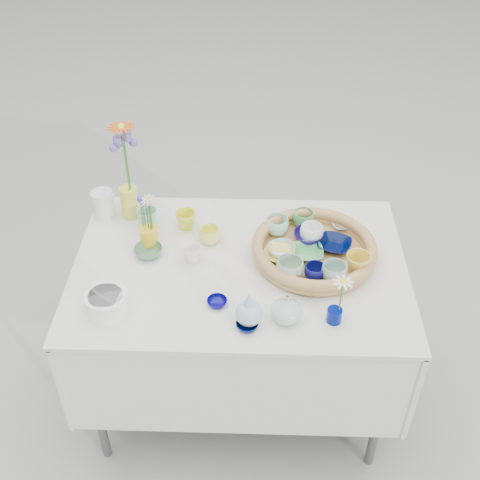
{
  "coord_description": "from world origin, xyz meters",
  "views": [
    {
      "loc": [
        0.05,
        -1.7,
        2.27
      ],
      "look_at": [
        0.0,
        0.02,
        0.87
      ],
      "focal_mm": 45.0,
      "sensor_mm": 36.0,
      "label": 1
    }
  ],
  "objects_px": {
    "bud_vase_seafoam": "(286,308)",
    "display_table": "(240,390)",
    "wicker_tray": "(314,250)",
    "tall_vase_yellow": "(130,202)"
  },
  "relations": [
    {
      "from": "wicker_tray",
      "to": "bud_vase_seafoam",
      "type": "distance_m",
      "value": 0.35
    },
    {
      "from": "display_table",
      "to": "tall_vase_yellow",
      "type": "relative_size",
      "value": 9.12
    },
    {
      "from": "wicker_tray",
      "to": "tall_vase_yellow",
      "type": "bearing_deg",
      "value": 161.59
    },
    {
      "from": "bud_vase_seafoam",
      "to": "tall_vase_yellow",
      "type": "xyz_separation_m",
      "value": [
        -0.63,
        0.57,
        0.01
      ]
    },
    {
      "from": "display_table",
      "to": "tall_vase_yellow",
      "type": "xyz_separation_m",
      "value": [
        -0.46,
        0.3,
        0.83
      ]
    },
    {
      "from": "bud_vase_seafoam",
      "to": "display_table",
      "type": "bearing_deg",
      "value": 120.82
    },
    {
      "from": "tall_vase_yellow",
      "to": "display_table",
      "type": "bearing_deg",
      "value": -32.7
    },
    {
      "from": "display_table",
      "to": "wicker_tray",
      "type": "bearing_deg",
      "value": 10.12
    },
    {
      "from": "tall_vase_yellow",
      "to": "bud_vase_seafoam",
      "type": "bearing_deg",
      "value": -42.43
    },
    {
      "from": "wicker_tray",
      "to": "bud_vase_seafoam",
      "type": "bearing_deg",
      "value": -109.33
    }
  ]
}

